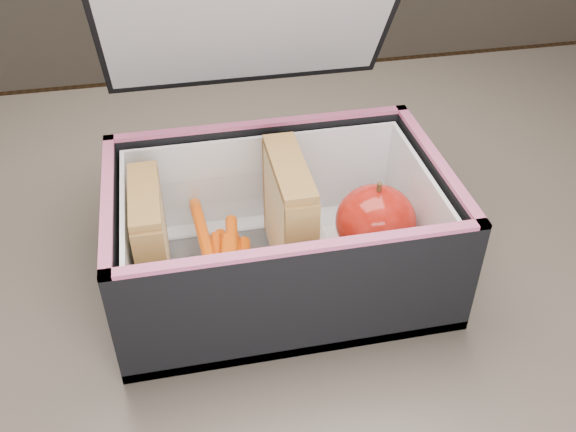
# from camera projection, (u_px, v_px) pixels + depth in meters

# --- Properties ---
(kitchen_table) EXTENTS (1.20, 0.80, 0.75)m
(kitchen_table) POSITION_uv_depth(u_px,v_px,m) (334.00, 299.00, 0.72)
(kitchen_table) COLOR #51453E
(kitchen_table) RESTS_ON ground
(lunch_bag) EXTENTS (0.30, 0.30, 0.28)m
(lunch_bag) POSITION_uv_depth(u_px,v_px,m) (278.00, 221.00, 0.58)
(lunch_bag) COLOR black
(lunch_bag) RESTS_ON kitchen_table
(plastic_tub) EXTENTS (0.17, 0.12, 0.07)m
(plastic_tub) POSITION_uv_depth(u_px,v_px,m) (223.00, 246.00, 0.58)
(plastic_tub) COLOR white
(plastic_tub) RESTS_ON lunch_bag
(sandwich_left) EXTENTS (0.03, 0.09, 0.10)m
(sandwich_left) POSITION_uv_depth(u_px,v_px,m) (151.00, 238.00, 0.56)
(sandwich_left) COLOR beige
(sandwich_left) RESTS_ON plastic_tub
(sandwich_right) EXTENTS (0.03, 0.10, 0.11)m
(sandwich_right) POSITION_uv_depth(u_px,v_px,m) (289.00, 216.00, 0.57)
(sandwich_right) COLOR beige
(sandwich_right) RESTS_ON plastic_tub
(carrot_sticks) EXTENTS (0.05, 0.15, 0.03)m
(carrot_sticks) POSITION_uv_depth(u_px,v_px,m) (232.00, 265.00, 0.58)
(carrot_sticks) COLOR #E24801
(carrot_sticks) RESTS_ON plastic_tub
(paper_napkin) EXTENTS (0.08, 0.09, 0.01)m
(paper_napkin) POSITION_uv_depth(u_px,v_px,m) (366.00, 250.00, 0.62)
(paper_napkin) COLOR white
(paper_napkin) RESTS_ON lunch_bag
(red_apple) EXTENTS (0.10, 0.10, 0.08)m
(red_apple) POSITION_uv_depth(u_px,v_px,m) (376.00, 222.00, 0.59)
(red_apple) COLOR #860700
(red_apple) RESTS_ON paper_napkin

